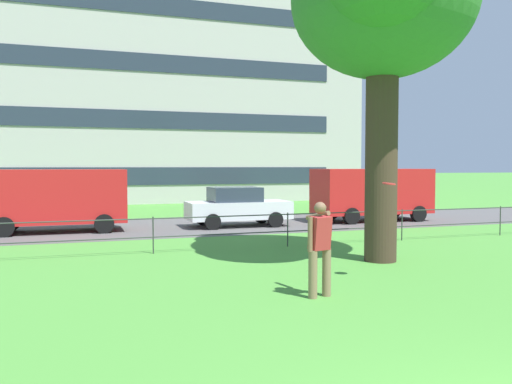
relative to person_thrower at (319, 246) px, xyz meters
name	(u,v)px	position (x,y,z in m)	size (l,w,h in m)	color
street_strip	(182,226)	(-0.25, 11.89, -0.93)	(80.00, 6.79, 0.01)	#565454
park_fence	(223,226)	(-0.25, 5.69, -0.26)	(35.17, 0.04, 1.00)	#333833
person_thrower	(319,246)	(0.00, 0.00, 0.00)	(0.50, 0.83, 1.72)	#846B4C
frisbee	(389,184)	(1.91, 0.74, 1.07)	(0.38, 0.38, 0.05)	red
panel_van_right	(54,197)	(-4.93, 11.51, 0.34)	(5.01, 2.12, 2.24)	red
car_white_far_right	(237,207)	(1.79, 11.13, -0.15)	(4.00, 1.82, 1.54)	silver
panel_van_left	(372,191)	(7.88, 11.24, 0.34)	(5.01, 2.11, 2.24)	red
apartment_building_background	(102,100)	(-2.37, 31.40, 6.22)	(34.75, 14.43, 14.30)	#B7B2AD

